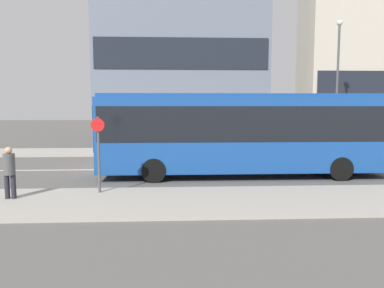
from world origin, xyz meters
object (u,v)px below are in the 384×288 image
at_px(parked_car_0, 360,146).
at_px(pedestrian_near_stop, 9,170).
at_px(bus_stop_sign, 98,148).
at_px(city_bus, 244,130).
at_px(street_lamp, 338,74).

xyz_separation_m(parked_car_0, pedestrian_near_stop, (-15.92, -9.41, 0.40)).
relative_size(parked_car_0, bus_stop_sign, 1.81).
xyz_separation_m(city_bus, pedestrian_near_stop, (-8.03, -3.94, -0.96)).
distance_m(city_bus, pedestrian_near_stop, 8.99).
bearing_deg(bus_stop_sign, street_lamp, 40.29).
bearing_deg(parked_car_0, city_bus, -145.31).
bearing_deg(bus_stop_sign, pedestrian_near_stop, -165.24).
height_order(parked_car_0, pedestrian_near_stop, pedestrian_near_stop).
relative_size(city_bus, street_lamp, 1.49).
height_order(parked_car_0, bus_stop_sign, bus_stop_sign).
distance_m(pedestrian_near_stop, bus_stop_sign, 2.75).
relative_size(parked_car_0, street_lamp, 0.56).
relative_size(city_bus, bus_stop_sign, 4.80).
height_order(city_bus, parked_car_0, city_bus).
bearing_deg(street_lamp, bus_stop_sign, -139.71).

